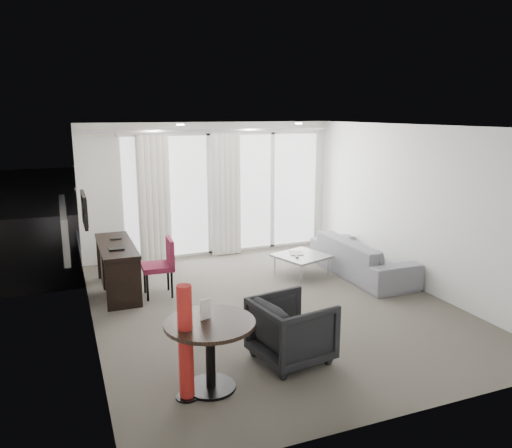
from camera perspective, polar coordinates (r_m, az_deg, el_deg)
name	(u,v)px	position (r m, az deg, el deg)	size (l,w,h in m)	color
floor	(271,305)	(7.48, 1.72, -9.20)	(5.00, 6.00, 0.00)	#4F4A41
ceiling	(272,126)	(6.95, 1.86, 11.13)	(5.00, 6.00, 0.00)	white
wall_left	(87,234)	(6.54, -18.74, -1.14)	(0.00, 6.00, 2.60)	silver
wall_right	(414,207)	(8.40, 17.65, 1.88)	(0.00, 6.00, 2.60)	silver
wall_front	(407,285)	(4.61, 16.88, -6.74)	(5.00, 0.00, 2.60)	silver
window_panel	(226,193)	(9.97, -3.46, 3.50)	(4.00, 0.02, 2.38)	white
window_frame	(226,194)	(9.96, -3.44, 3.49)	(4.10, 0.06, 2.44)	white
curtain_left	(155,199)	(9.46, -11.52, 2.77)	(0.60, 0.20, 2.38)	silver
curtain_right	(226,195)	(9.80, -3.44, 3.34)	(0.60, 0.20, 2.38)	silver
curtain_track	(213,130)	(9.60, -4.98, 10.63)	(4.80, 0.04, 0.04)	#B2B2B7
downlight_a	(180,125)	(8.19, -8.63, 11.16)	(0.12, 0.12, 0.02)	#FFE0B2
downlight_b	(299,124)	(8.90, 4.91, 11.37)	(0.12, 0.12, 0.02)	#FFE0B2
desk	(118,268)	(8.16, -15.55, -4.88)	(0.52, 1.66, 0.78)	black
tv	(84,210)	(7.96, -19.05, 1.57)	(0.05, 0.80, 0.50)	black
desk_chair	(157,268)	(7.84, -11.20, -4.91)	(0.49, 0.46, 0.90)	maroon
round_table	(210,355)	(5.27, -5.22, -14.71)	(0.92, 0.92, 0.74)	black
menu_card	(206,321)	(5.18, -5.78, -10.93)	(0.12, 0.02, 0.21)	white
red_lamp	(186,343)	(5.04, -8.04, -13.30)	(0.24, 0.24, 1.18)	#AE201B
tub_armchair	(292,330)	(5.80, 4.10, -11.97)	(0.79, 0.81, 0.74)	black
coffee_table	(301,265)	(8.77, 5.20, -4.67)	(0.80, 0.80, 0.36)	gray
remote	(297,257)	(8.58, 4.67, -3.79)	(0.04, 0.14, 0.02)	black
magazine	(296,253)	(8.80, 4.62, -3.38)	(0.22, 0.28, 0.02)	gray
sofa	(362,257)	(8.89, 11.99, -3.69)	(2.22, 0.87, 0.65)	slate
terrace_slab	(206,237)	(11.65, -5.72, -1.53)	(5.60, 3.00, 0.12)	#4D4D50
rattan_chair_a	(228,218)	(11.35, -3.17, 0.70)	(0.59, 0.59, 0.87)	brown
rattan_chair_b	(269,211)	(12.36, 1.54, 1.50)	(0.53, 0.53, 0.78)	brown
rattan_table	(264,223)	(11.53, 0.95, 0.06)	(0.53, 0.53, 0.53)	brown
balustrade	(190,203)	(12.90, -7.56, 2.36)	(5.50, 0.06, 1.05)	#B2B2B7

